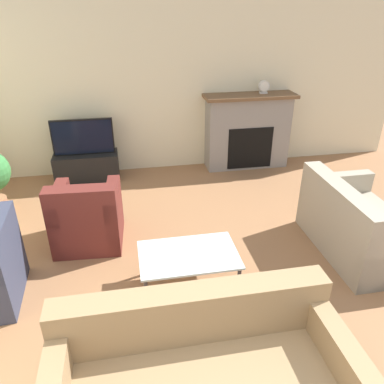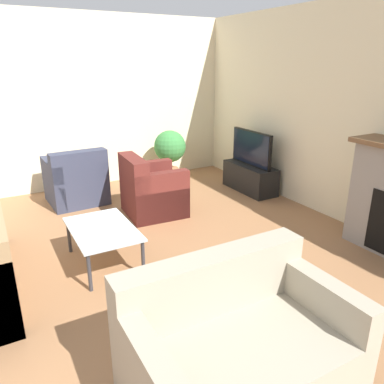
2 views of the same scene
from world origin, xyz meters
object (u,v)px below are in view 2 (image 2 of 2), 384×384
at_px(potted_plant, 170,149).
at_px(coffee_table, 103,232).
at_px(couch_loveseat, 237,350).
at_px(armchair_by_window, 76,183).
at_px(armchair_accent, 151,193).
at_px(tv, 251,148).

bearing_deg(potted_plant, coffee_table, -39.70).
relative_size(couch_loveseat, armchair_by_window, 1.66).
distance_m(armchair_by_window, potted_plant, 1.72).
height_order(armchair_by_window, armchair_accent, same).
relative_size(armchair_by_window, armchair_accent, 1.00).
relative_size(tv, potted_plant, 1.03).
xyz_separation_m(armchair_accent, potted_plant, (-1.24, 0.89, 0.25)).
bearing_deg(potted_plant, armchair_by_window, -79.89).
relative_size(couch_loveseat, armchair_accent, 1.66).
bearing_deg(couch_loveseat, tv, 51.24).
bearing_deg(tv, armchair_accent, -85.84).
bearing_deg(armchair_by_window, tv, 159.53).
xyz_separation_m(couch_loveseat, armchair_by_window, (-3.87, -0.09, 0.01)).
distance_m(tv, coffee_table, 2.97).
distance_m(tv, armchair_accent, 1.82).
bearing_deg(armchair_by_window, couch_loveseat, 88.55).
bearing_deg(coffee_table, potted_plant, 140.30).
distance_m(armchair_by_window, coffee_table, 1.94).
bearing_deg(coffee_table, couch_loveseat, 7.87).
xyz_separation_m(tv, armchair_by_window, (-0.81, -2.55, -0.39)).
distance_m(couch_loveseat, armchair_by_window, 3.88).
bearing_deg(tv, couch_loveseat, -38.76).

